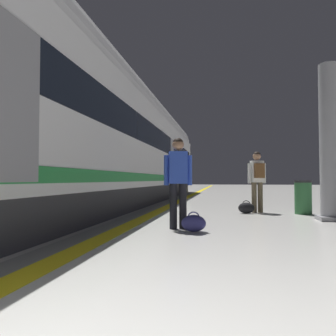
{
  "coord_description": "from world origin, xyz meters",
  "views": [
    {
      "loc": [
        1.1,
        -0.15,
        0.93
      ],
      "look_at": [
        -0.29,
        7.77,
        1.22
      ],
      "focal_mm": 34.23,
      "sensor_mm": 36.0,
      "label": 1
    }
  ],
  "objects_px": {
    "waste_bin": "(303,197)",
    "passenger_mid": "(257,176)",
    "platform_pillar": "(330,145)",
    "high_speed_train": "(86,126)",
    "duffel_bag_mid": "(246,208)",
    "passenger_near": "(178,176)",
    "duffel_bag_near": "(194,223)"
  },
  "relations": [
    {
      "from": "high_speed_train",
      "to": "passenger_mid",
      "type": "distance_m",
      "value": 5.13
    },
    {
      "from": "passenger_near",
      "to": "platform_pillar",
      "type": "bearing_deg",
      "value": 29.19
    },
    {
      "from": "duffel_bag_mid",
      "to": "waste_bin",
      "type": "bearing_deg",
      "value": 3.99
    },
    {
      "from": "high_speed_train",
      "to": "passenger_near",
      "type": "bearing_deg",
      "value": -41.12
    },
    {
      "from": "duffel_bag_mid",
      "to": "passenger_near",
      "type": "bearing_deg",
      "value": -115.63
    },
    {
      "from": "passenger_near",
      "to": "duffel_bag_mid",
      "type": "distance_m",
      "value": 3.48
    },
    {
      "from": "passenger_mid",
      "to": "platform_pillar",
      "type": "xyz_separation_m",
      "value": [
        1.47,
        -1.5,
        0.7
      ]
    },
    {
      "from": "passenger_mid",
      "to": "waste_bin",
      "type": "height_order",
      "value": "passenger_mid"
    },
    {
      "from": "high_speed_train",
      "to": "passenger_near",
      "type": "xyz_separation_m",
      "value": [
        3.08,
        -2.69,
        -1.5
      ]
    },
    {
      "from": "high_speed_train",
      "to": "waste_bin",
      "type": "xyz_separation_m",
      "value": [
        6.05,
        0.46,
        -2.05
      ]
    },
    {
      "from": "platform_pillar",
      "to": "duffel_bag_near",
      "type": "bearing_deg",
      "value": -144.45
    },
    {
      "from": "high_speed_train",
      "to": "platform_pillar",
      "type": "distance_m",
      "value": 6.44
    },
    {
      "from": "high_speed_train",
      "to": "platform_pillar",
      "type": "bearing_deg",
      "value": -7.83
    },
    {
      "from": "duffel_bag_mid",
      "to": "high_speed_train",
      "type": "bearing_deg",
      "value": -175.54
    },
    {
      "from": "platform_pillar",
      "to": "waste_bin",
      "type": "relative_size",
      "value": 3.96
    },
    {
      "from": "passenger_mid",
      "to": "waste_bin",
      "type": "distance_m",
      "value": 1.32
    },
    {
      "from": "high_speed_train",
      "to": "waste_bin",
      "type": "height_order",
      "value": "high_speed_train"
    },
    {
      "from": "duffel_bag_mid",
      "to": "waste_bin",
      "type": "height_order",
      "value": "waste_bin"
    },
    {
      "from": "duffel_bag_near",
      "to": "platform_pillar",
      "type": "xyz_separation_m",
      "value": [
        2.94,
        2.1,
        1.57
      ]
    },
    {
      "from": "duffel_bag_near",
      "to": "duffel_bag_mid",
      "type": "height_order",
      "value": "same"
    },
    {
      "from": "high_speed_train",
      "to": "passenger_mid",
      "type": "height_order",
      "value": "high_speed_train"
    },
    {
      "from": "waste_bin",
      "to": "passenger_mid",
      "type": "bearing_deg",
      "value": 172.08
    },
    {
      "from": "duffel_bag_near",
      "to": "platform_pillar",
      "type": "bearing_deg",
      "value": 35.55
    },
    {
      "from": "high_speed_train",
      "to": "passenger_near",
      "type": "distance_m",
      "value": 4.36
    },
    {
      "from": "passenger_mid",
      "to": "high_speed_train",
      "type": "bearing_deg",
      "value": -172.7
    },
    {
      "from": "duffel_bag_near",
      "to": "waste_bin",
      "type": "bearing_deg",
      "value": 52.34
    },
    {
      "from": "duffel_bag_near",
      "to": "duffel_bag_mid",
      "type": "distance_m",
      "value": 3.51
    },
    {
      "from": "high_speed_train",
      "to": "duffel_bag_mid",
      "type": "xyz_separation_m",
      "value": [
        4.54,
        0.35,
        -2.35
      ]
    },
    {
      "from": "duffel_bag_near",
      "to": "waste_bin",
      "type": "xyz_separation_m",
      "value": [
        2.65,
        3.43,
        0.3
      ]
    },
    {
      "from": "passenger_near",
      "to": "duffel_bag_mid",
      "type": "height_order",
      "value": "passenger_near"
    },
    {
      "from": "duffel_bag_near",
      "to": "duffel_bag_mid",
      "type": "bearing_deg",
      "value": 71.06
    },
    {
      "from": "high_speed_train",
      "to": "waste_bin",
      "type": "relative_size",
      "value": 37.43
    }
  ]
}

